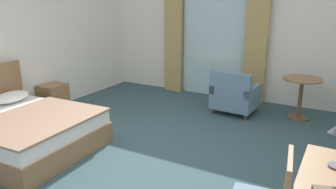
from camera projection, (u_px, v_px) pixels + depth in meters
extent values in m
cube|color=#334C51|center=(139.00, 160.00, 4.33)|extent=(6.08, 7.35, 0.10)
cube|color=white|center=(226.00, 31.00, 6.78)|extent=(5.68, 0.12, 2.87)
cube|color=silver|center=(214.00, 39.00, 6.87)|extent=(1.44, 0.02, 2.53)
cube|color=tan|center=(174.00, 36.00, 7.22)|extent=(0.42, 0.10, 2.57)
cube|color=tan|center=(256.00, 41.00, 6.35)|extent=(0.45, 0.10, 2.57)
cube|color=olive|center=(24.00, 139.00, 4.53)|extent=(1.97, 1.68, 0.30)
cube|color=white|center=(22.00, 123.00, 4.46)|extent=(1.92, 1.63, 0.19)
cube|color=#99755B|center=(37.00, 119.00, 4.29)|extent=(1.32, 1.64, 0.03)
ellipsoid|color=white|center=(11.00, 97.00, 5.04)|extent=(0.37, 0.61, 0.17)
cube|color=olive|center=(54.00, 98.00, 6.04)|extent=(0.40, 0.46, 0.54)
cube|color=brown|center=(43.00, 96.00, 5.82)|extent=(0.34, 0.01, 0.13)
cube|color=olive|center=(306.00, 181.00, 3.11)|extent=(0.06, 0.06, 0.69)
cube|color=olive|center=(287.00, 183.00, 2.42)|extent=(0.09, 0.46, 0.45)
cube|color=slate|center=(235.00, 100.00, 6.02)|extent=(0.82, 0.78, 0.29)
cube|color=slate|center=(230.00, 85.00, 5.67)|extent=(0.77, 0.18, 0.44)
cube|color=slate|center=(253.00, 91.00, 5.78)|extent=(0.15, 0.73, 0.16)
cube|color=slate|center=(220.00, 86.00, 6.13)|extent=(0.15, 0.73, 0.16)
cylinder|color=#4C3D2D|center=(256.00, 108.00, 6.15)|extent=(0.04, 0.04, 0.10)
cylinder|color=#4C3D2D|center=(225.00, 103.00, 6.48)|extent=(0.04, 0.04, 0.10)
cylinder|color=#4C3D2D|center=(245.00, 117.00, 5.66)|extent=(0.04, 0.04, 0.10)
cylinder|color=#4C3D2D|center=(213.00, 111.00, 6.00)|extent=(0.04, 0.04, 0.10)
cylinder|color=olive|center=(303.00, 79.00, 5.55)|extent=(0.67, 0.67, 0.03)
cylinder|color=brown|center=(300.00, 99.00, 5.65)|extent=(0.07, 0.07, 0.72)
cylinder|color=brown|center=(298.00, 118.00, 5.75)|extent=(0.37, 0.37, 0.02)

